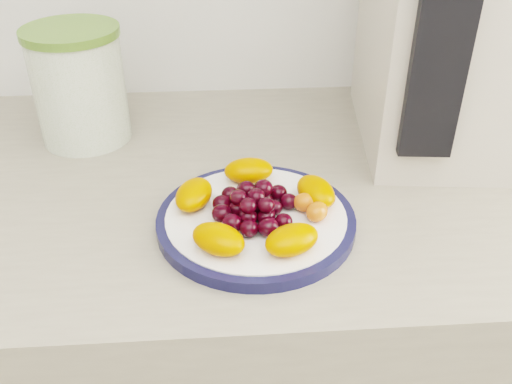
{
  "coord_description": "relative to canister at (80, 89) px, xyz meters",
  "views": [
    {
      "loc": [
        -0.04,
        0.51,
        1.32
      ],
      "look_at": [
        0.0,
        1.08,
        0.95
      ],
      "focal_mm": 40.0,
      "sensor_mm": 36.0,
      "label": 1
    }
  ],
  "objects": [
    {
      "name": "appliance_body",
      "position": [
        0.54,
        -0.03,
        0.11
      ],
      "size": [
        0.25,
        0.33,
        0.39
      ],
      "primitive_type": "cube",
      "rotation": [
        0.0,
        0.0,
        -0.11
      ],
      "color": "#BEB4A4",
      "rests_on": "counter"
    },
    {
      "name": "plate_face",
      "position": [
        0.25,
        -0.25,
        -0.07
      ],
      "size": [
        0.22,
        0.22,
        0.02
      ],
      "primitive_type": "cylinder",
      "color": "white",
      "rests_on": "counter"
    },
    {
      "name": "fruit_plate",
      "position": [
        0.25,
        -0.25,
        -0.05
      ],
      "size": [
        0.21,
        0.21,
        0.04
      ],
      "color": "#CD5800",
      "rests_on": "plate_face"
    },
    {
      "name": "counter",
      "position": [
        0.24,
        -0.13,
        -0.53
      ],
      "size": [
        3.5,
        0.6,
        0.9
      ],
      "primitive_type": "cube",
      "color": "gray",
      "rests_on": "floor"
    },
    {
      "name": "appliance_panel",
      "position": [
        0.47,
        -0.18,
        0.12
      ],
      "size": [
        0.07,
        0.03,
        0.29
      ],
      "primitive_type": "cube",
      "rotation": [
        0.0,
        0.0,
        -0.11
      ],
      "color": "black",
      "rests_on": "appliance_body"
    },
    {
      "name": "canister",
      "position": [
        0.0,
        0.0,
        0.0
      ],
      "size": [
        0.15,
        0.15,
        0.16
      ],
      "primitive_type": "cylinder",
      "rotation": [
        0.0,
        0.0,
        -0.13
      ],
      "color": "#39600E",
      "rests_on": "counter"
    },
    {
      "name": "canister_lid",
      "position": [
        0.0,
        0.0,
        0.09
      ],
      "size": [
        0.16,
        0.16,
        0.01
      ],
      "primitive_type": "cylinder",
      "rotation": [
        0.0,
        0.0,
        -0.13
      ],
      "color": "#53762D",
      "rests_on": "canister"
    },
    {
      "name": "plate_rim",
      "position": [
        0.25,
        -0.25,
        -0.07
      ],
      "size": [
        0.24,
        0.24,
        0.01
      ],
      "primitive_type": "cylinder",
      "color": "#121538",
      "rests_on": "counter"
    }
  ]
}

